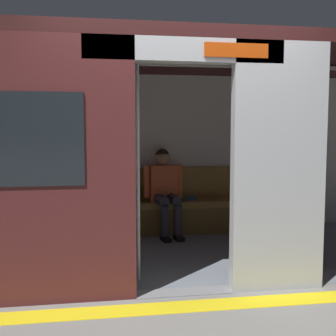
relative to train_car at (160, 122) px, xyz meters
The scene contains 8 objects.
ground_plane 1.93m from the train_car, 92.48° to the left, with size 60.00×60.00×0.00m, color gray.
platform_edge_strip 2.12m from the train_car, 91.97° to the left, with size 8.00×0.24×0.01m, color yellow.
train_car is the anchor object (origin of this frame).
bench_seat 1.56m from the train_car, 92.85° to the right, with size 3.15×0.44×0.46m.
person_seated 1.30m from the train_car, 101.56° to the right, with size 0.55×0.71×1.19m.
handbag 1.48m from the train_car, 76.06° to the right, with size 0.26×0.15×0.17m.
book 1.64m from the train_car, 119.13° to the right, with size 0.15×0.22×0.03m, color #26598C.
grab_pole_door 0.94m from the train_car, 67.51° to the left, with size 0.04×0.04×2.21m, color silver.
Camera 1 is at (0.73, 3.65, 1.47)m, focal length 45.75 mm.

